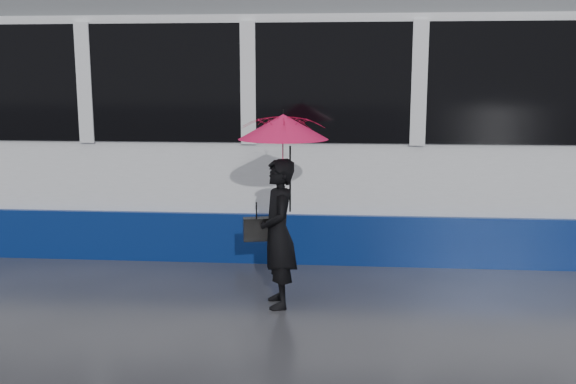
{
  "coord_description": "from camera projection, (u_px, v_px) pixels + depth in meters",
  "views": [
    {
      "loc": [
        0.86,
        -6.36,
        2.26
      ],
      "look_at": [
        0.31,
        0.14,
        1.1
      ],
      "focal_mm": 40.0,
      "sensor_mm": 36.0,
      "label": 1
    }
  ],
  "objects": [
    {
      "name": "umbrella",
      "position": [
        283.0,
        144.0,
        6.19
      ],
      "size": [
        1.05,
        1.05,
        1.01
      ],
      "rotation": [
        0.0,
        0.0,
        0.23
      ],
      "color": "#E3135A",
      "rests_on": "ground"
    },
    {
      "name": "tram",
      "position": [
        297.0,
        124.0,
        8.86
      ],
      "size": [
        26.0,
        2.56,
        3.35
      ],
      "color": "white",
      "rests_on": "ground"
    },
    {
      "name": "woman",
      "position": [
        278.0,
        234.0,
        6.35
      ],
      "size": [
        0.47,
        0.61,
        1.49
      ],
      "primitive_type": "imported",
      "rotation": [
        0.0,
        0.0,
        -1.34
      ],
      "color": "black",
      "rests_on": "ground"
    },
    {
      "name": "ground",
      "position": [
        257.0,
        297.0,
        6.71
      ],
      "size": [
        90.0,
        90.0,
        0.0
      ],
      "primitive_type": "plane",
      "color": "#29292E",
      "rests_on": "ground"
    },
    {
      "name": "rails",
      "position": [
        280.0,
        238.0,
        9.16
      ],
      "size": [
        34.0,
        1.51,
        0.02
      ],
      "color": "#3F3D38",
      "rests_on": "ground"
    },
    {
      "name": "handbag",
      "position": [
        257.0,
        229.0,
        6.38
      ],
      "size": [
        0.29,
        0.17,
        0.41
      ],
      "rotation": [
        0.0,
        0.0,
        0.23
      ],
      "color": "black",
      "rests_on": "ground"
    }
  ]
}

